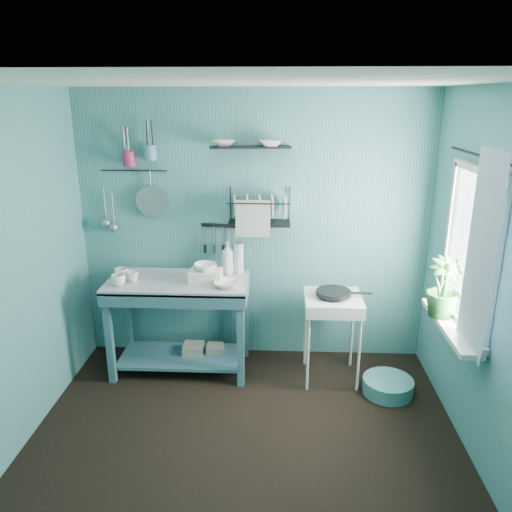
{
  "coord_description": "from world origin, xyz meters",
  "views": [
    {
      "loc": [
        0.23,
        -2.95,
        2.42
      ],
      "look_at": [
        0.05,
        0.85,
        1.2
      ],
      "focal_mm": 35.0,
      "sensor_mm": 36.0,
      "label": 1
    }
  ],
  "objects_px": {
    "wash_tub": "(206,276)",
    "water_bottle": "(239,258)",
    "work_counter": "(180,325)",
    "mug_left": "(118,280)",
    "mug_mid": "(133,276)",
    "storage_tin_large": "(194,355)",
    "hotplate_stand": "(331,338)",
    "frying_pan": "(334,293)",
    "utensil_cup_magenta": "(129,159)",
    "mug_right": "(122,274)",
    "dish_rack": "(259,206)",
    "colander": "(151,201)",
    "soap_bottle": "(227,257)",
    "floor_basin": "(388,386)",
    "utensil_cup_teal": "(150,153)",
    "potted_plant": "(443,287)"
  },
  "relations": [
    {
      "from": "wash_tub",
      "to": "water_bottle",
      "type": "xyz_separation_m",
      "value": [
        0.27,
        0.24,
        0.09
      ]
    },
    {
      "from": "work_counter",
      "to": "water_bottle",
      "type": "bearing_deg",
      "value": 33.12
    },
    {
      "from": "mug_left",
      "to": "mug_mid",
      "type": "height_order",
      "value": "mug_left"
    },
    {
      "from": "storage_tin_large",
      "to": "water_bottle",
      "type": "bearing_deg",
      "value": 22.04
    },
    {
      "from": "work_counter",
      "to": "hotplate_stand",
      "type": "height_order",
      "value": "work_counter"
    },
    {
      "from": "work_counter",
      "to": "mug_mid",
      "type": "relative_size",
      "value": 12.4
    },
    {
      "from": "frying_pan",
      "to": "storage_tin_large",
      "type": "xyz_separation_m",
      "value": [
        -1.26,
        0.14,
        -0.71
      ]
    },
    {
      "from": "work_counter",
      "to": "wash_tub",
      "type": "xyz_separation_m",
      "value": [
        0.25,
        -0.02,
        0.49
      ]
    },
    {
      "from": "frying_pan",
      "to": "utensil_cup_magenta",
      "type": "xyz_separation_m",
      "value": [
        -1.8,
        0.38,
        1.08
      ]
    },
    {
      "from": "frying_pan",
      "to": "mug_right",
      "type": "bearing_deg",
      "value": 177.32
    },
    {
      "from": "dish_rack",
      "to": "colander",
      "type": "xyz_separation_m",
      "value": [
        -0.98,
        0.08,
        0.02
      ]
    },
    {
      "from": "mug_mid",
      "to": "wash_tub",
      "type": "bearing_deg",
      "value": 3.63
    },
    {
      "from": "mug_left",
      "to": "storage_tin_large",
      "type": "height_order",
      "value": "mug_left"
    },
    {
      "from": "mug_mid",
      "to": "soap_bottle",
      "type": "xyz_separation_m",
      "value": [
        0.8,
        0.26,
        0.1
      ]
    },
    {
      "from": "colander",
      "to": "floor_basin",
      "type": "relative_size",
      "value": 0.66
    },
    {
      "from": "utensil_cup_magenta",
      "to": "colander",
      "type": "height_order",
      "value": "utensil_cup_magenta"
    },
    {
      "from": "mug_left",
      "to": "water_bottle",
      "type": "distance_m",
      "value": 1.07
    },
    {
      "from": "utensil_cup_teal",
      "to": "colander",
      "type": "distance_m",
      "value": 0.44
    },
    {
      "from": "mug_left",
      "to": "utensil_cup_magenta",
      "type": "bearing_deg",
      "value": 85.38
    },
    {
      "from": "mug_right",
      "to": "colander",
      "type": "bearing_deg",
      "value": 55.24
    },
    {
      "from": "hotplate_stand",
      "to": "dish_rack",
      "type": "bearing_deg",
      "value": 145.29
    },
    {
      "from": "floor_basin",
      "to": "dish_rack",
      "type": "bearing_deg",
      "value": 153.38
    },
    {
      "from": "mug_right",
      "to": "potted_plant",
      "type": "height_order",
      "value": "potted_plant"
    },
    {
      "from": "soap_bottle",
      "to": "mug_left",
      "type": "bearing_deg",
      "value": -158.2
    },
    {
      "from": "wash_tub",
      "to": "dish_rack",
      "type": "bearing_deg",
      "value": 29.72
    },
    {
      "from": "soap_bottle",
      "to": "mug_mid",
      "type": "bearing_deg",
      "value": -162.0
    },
    {
      "from": "water_bottle",
      "to": "dish_rack",
      "type": "distance_m",
      "value": 0.51
    },
    {
      "from": "storage_tin_large",
      "to": "work_counter",
      "type": "bearing_deg",
      "value": -153.43
    },
    {
      "from": "mug_mid",
      "to": "storage_tin_large",
      "type": "distance_m",
      "value": 0.95
    },
    {
      "from": "soap_bottle",
      "to": "dish_rack",
      "type": "bearing_deg",
      "value": 8.02
    },
    {
      "from": "floor_basin",
      "to": "water_bottle",
      "type": "bearing_deg",
      "value": 157.48
    },
    {
      "from": "wash_tub",
      "to": "dish_rack",
      "type": "xyz_separation_m",
      "value": [
        0.46,
        0.26,
        0.56
      ]
    },
    {
      "from": "colander",
      "to": "mug_right",
      "type": "bearing_deg",
      "value": -124.76
    },
    {
      "from": "floor_basin",
      "to": "colander",
      "type": "bearing_deg",
      "value": 163.02
    },
    {
      "from": "mug_left",
      "to": "hotplate_stand",
      "type": "height_order",
      "value": "mug_left"
    },
    {
      "from": "mug_mid",
      "to": "storage_tin_large",
      "type": "xyz_separation_m",
      "value": [
        0.48,
        0.11,
        -0.82
      ]
    },
    {
      "from": "soap_bottle",
      "to": "storage_tin_large",
      "type": "xyz_separation_m",
      "value": [
        -0.32,
        -0.15,
        -0.92
      ]
    },
    {
      "from": "hotplate_stand",
      "to": "mug_mid",
      "type": "bearing_deg",
      "value": 171.05
    },
    {
      "from": "mug_left",
      "to": "colander",
      "type": "bearing_deg",
      "value": 67.16
    },
    {
      "from": "work_counter",
      "to": "storage_tin_large",
      "type": "bearing_deg",
      "value": 36.75
    },
    {
      "from": "mug_right",
      "to": "floor_basin",
      "type": "height_order",
      "value": "mug_right"
    },
    {
      "from": "potted_plant",
      "to": "utensil_cup_teal",
      "type": "bearing_deg",
      "value": 160.64
    },
    {
      "from": "dish_rack",
      "to": "utensil_cup_magenta",
      "type": "xyz_separation_m",
      "value": [
        -1.15,
        0.05,
        0.41
      ]
    },
    {
      "from": "hotplate_stand",
      "to": "utensil_cup_teal",
      "type": "height_order",
      "value": "utensil_cup_teal"
    },
    {
      "from": "water_bottle",
      "to": "utensil_cup_teal",
      "type": "height_order",
      "value": "utensil_cup_teal"
    },
    {
      "from": "hotplate_stand",
      "to": "dish_rack",
      "type": "height_order",
      "value": "dish_rack"
    },
    {
      "from": "mug_mid",
      "to": "mug_right",
      "type": "bearing_deg",
      "value": 153.43
    },
    {
      "from": "mug_left",
      "to": "water_bottle",
      "type": "bearing_deg",
      "value": 20.81
    },
    {
      "from": "mug_mid",
      "to": "wash_tub",
      "type": "xyz_separation_m",
      "value": [
        0.63,
        0.04,
        0.0
      ]
    },
    {
      "from": "mug_left",
      "to": "storage_tin_large",
      "type": "xyz_separation_m",
      "value": [
        0.58,
        0.21,
        -0.82
      ]
    }
  ]
}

